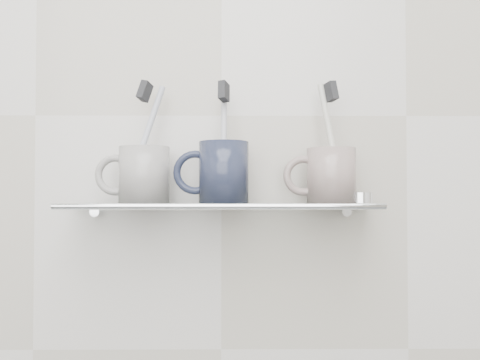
{
  "coord_description": "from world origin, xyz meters",
  "views": [
    {
      "loc": [
        0.02,
        0.18,
        1.11
      ],
      "look_at": [
        0.03,
        1.04,
        1.14
      ],
      "focal_mm": 40.0,
      "sensor_mm": 36.0,
      "label": 1
    }
  ],
  "objects_px": {
    "shelf_glass": "(220,206)",
    "mug_left": "(144,175)",
    "mug_right": "(331,176)",
    "mug_center": "(224,172)"
  },
  "relations": [
    {
      "from": "shelf_glass",
      "to": "mug_left",
      "type": "xyz_separation_m",
      "value": [
        -0.12,
        0.0,
        0.05
      ]
    },
    {
      "from": "mug_left",
      "to": "mug_right",
      "type": "relative_size",
      "value": 1.02
    },
    {
      "from": "mug_right",
      "to": "mug_center",
      "type": "bearing_deg",
      "value": 163.06
    },
    {
      "from": "mug_center",
      "to": "shelf_glass",
      "type": "bearing_deg",
      "value": -125.3
    },
    {
      "from": "shelf_glass",
      "to": "mug_left",
      "type": "height_order",
      "value": "mug_left"
    },
    {
      "from": "shelf_glass",
      "to": "mug_right",
      "type": "height_order",
      "value": "mug_right"
    },
    {
      "from": "mug_left",
      "to": "mug_center",
      "type": "relative_size",
      "value": 0.92
    },
    {
      "from": "shelf_glass",
      "to": "mug_left",
      "type": "relative_size",
      "value": 5.51
    },
    {
      "from": "mug_left",
      "to": "mug_right",
      "type": "xyz_separation_m",
      "value": [
        0.3,
        0.0,
        -0.0
      ]
    },
    {
      "from": "mug_left",
      "to": "mug_center",
      "type": "height_order",
      "value": "mug_center"
    }
  ]
}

